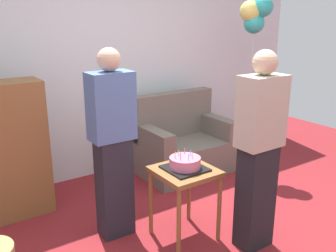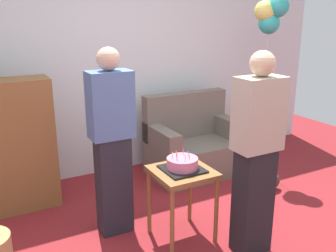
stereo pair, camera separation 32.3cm
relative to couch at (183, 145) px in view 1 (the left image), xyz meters
The scene contains 10 objects.
ground_plane 1.70m from the couch, 117.81° to the right, with size 8.00×8.00×0.00m, color maroon.
wall_back 1.40m from the couch, 143.27° to the left, with size 6.00×0.10×2.70m, color silver.
couch is the anchor object (origin of this frame).
bookshelf 2.07m from the couch, behind, with size 0.80×0.36×1.61m.
side_table 1.46m from the couch, 125.86° to the right, with size 0.48×0.48×0.64m.
birthday_cake 1.49m from the couch, 125.86° to the right, with size 0.32×0.32×0.17m.
person_blowing_candles 1.61m from the couch, 149.09° to the right, with size 0.36×0.22×1.63m.
person_holding_cake 1.72m from the couch, 105.37° to the right, with size 0.36×0.22×1.63m.
handbag 0.99m from the couch, 61.17° to the right, with size 0.28×0.14×0.20m, color #473328.
balloon_bunch 1.77m from the couch, 19.83° to the right, with size 0.35×0.34×2.08m.
Camera 1 is at (-1.81, -2.02, 1.87)m, focal length 40.15 mm.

